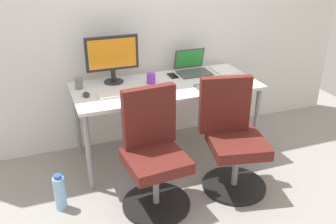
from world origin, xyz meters
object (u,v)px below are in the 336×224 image
object	(u,v)px
office_chair_left	(154,156)
coffee_mug	(151,78)
water_bottle_on_floor	(60,193)
office_chair_right	(232,140)
open_laptop	(192,67)
desktop_monitor	(112,56)

from	to	relation	value
office_chair_left	coffee_mug	distance (m)	0.85
office_chair_left	water_bottle_on_floor	xyz separation A→B (m)	(-0.71, 0.17, -0.28)
office_chair_right	coffee_mug	distance (m)	0.94
office_chair_left	water_bottle_on_floor	world-z (taller)	office_chair_left
water_bottle_on_floor	coffee_mug	distance (m)	1.27
office_chair_left	open_laptop	xyz separation A→B (m)	(0.70, 0.89, 0.36)
office_chair_right	coffee_mug	world-z (taller)	office_chair_right
coffee_mug	open_laptop	bearing A→B (deg)	17.41
office_chair_left	open_laptop	world-z (taller)	open_laptop
water_bottle_on_floor	open_laptop	distance (m)	1.71
desktop_monitor	open_laptop	distance (m)	0.82
office_chair_right	desktop_monitor	size ratio (longest dim) A/B	1.96
desktop_monitor	open_laptop	bearing A→B (deg)	0.43
office_chair_right	desktop_monitor	distance (m)	1.30
office_chair_left	desktop_monitor	world-z (taller)	desktop_monitor
water_bottle_on_floor	desktop_monitor	world-z (taller)	desktop_monitor
office_chair_right	office_chair_left	bearing A→B (deg)	179.91
office_chair_right	open_laptop	world-z (taller)	open_laptop
water_bottle_on_floor	open_laptop	bearing A→B (deg)	26.91
office_chair_right	open_laptop	xyz separation A→B (m)	(0.02, 0.89, 0.36)
desktop_monitor	office_chair_right	bearing A→B (deg)	-48.96
open_laptop	coffee_mug	xyz separation A→B (m)	(-0.48, -0.15, -0.01)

